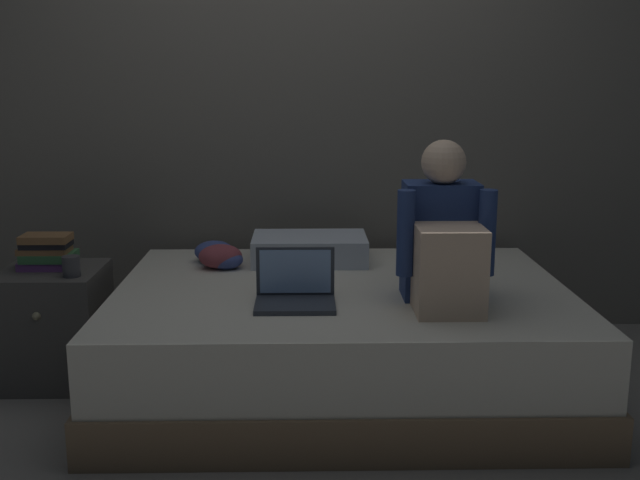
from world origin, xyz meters
name	(u,v)px	position (x,y,z in m)	size (l,w,h in m)	color
ground_plane	(296,416)	(0.00, 0.00, 0.00)	(8.00, 8.00, 0.00)	gray
wall_back	(297,80)	(0.00, 1.20, 1.35)	(5.60, 0.10, 2.70)	slate
bed	(341,337)	(0.20, 0.30, 0.23)	(2.00, 1.50, 0.47)	#7A6047
nightstand	(55,325)	(-1.10, 0.41, 0.26)	(0.44, 0.46, 0.52)	#474442
person_sitting	(444,242)	(0.59, 0.04, 0.72)	(0.39, 0.44, 0.66)	navy
laptop	(296,291)	(0.00, 0.03, 0.53)	(0.32, 0.23, 0.22)	#333842
pillow	(310,249)	(0.06, 0.75, 0.54)	(0.56, 0.36, 0.13)	silver
book_stack	(47,252)	(-1.12, 0.43, 0.60)	(0.24, 0.17, 0.16)	#703D84
mug	(71,266)	(-0.97, 0.29, 0.57)	(0.08, 0.08, 0.09)	#3D3D42
clothes_pile	(219,255)	(-0.37, 0.67, 0.52)	(0.25, 0.29, 0.11)	#3D4C8E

